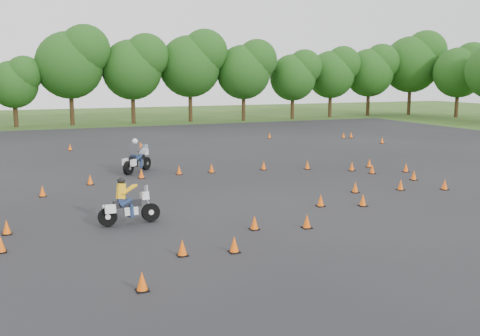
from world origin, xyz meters
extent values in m
plane|color=#2D5119|center=(0.00, 0.00, 0.00)|extent=(140.00, 140.00, 0.00)
plane|color=black|center=(0.00, 6.00, 0.01)|extent=(62.00, 62.00, 0.00)
cone|color=#FF5D0A|center=(-8.95, 1.73, 0.23)|extent=(0.26, 0.26, 0.45)
cone|color=#FF5D0A|center=(9.12, 4.05, 0.23)|extent=(0.26, 0.26, 0.45)
cone|color=#FF5D0A|center=(-5.53, 8.86, 0.23)|extent=(0.26, 0.26, 0.45)
cone|color=#FF5D0A|center=(4.87, 2.75, 0.23)|extent=(0.26, 0.26, 0.45)
cone|color=#FF5D0A|center=(10.15, 22.51, 0.23)|extent=(0.26, 0.26, 0.45)
cone|color=#FF5D0A|center=(-0.74, 20.44, 0.23)|extent=(0.26, 0.26, 0.45)
cone|color=#FF5D0A|center=(8.88, 1.75, 0.23)|extent=(0.26, 0.26, 0.45)
cone|color=#FF5D0A|center=(-3.00, 9.48, 0.23)|extent=(0.26, 0.26, 0.45)
cone|color=#FF5D0A|center=(0.72, 9.65, 0.23)|extent=(0.26, 0.26, 0.45)
cone|color=#FF5D0A|center=(16.46, 20.34, 0.23)|extent=(0.26, 0.26, 0.45)
cone|color=#FF5D0A|center=(-9.07, -0.12, 0.23)|extent=(0.26, 0.26, 0.45)
cone|color=#FF5D0A|center=(7.81, 7.37, 0.23)|extent=(0.26, 0.26, 0.45)
cone|color=#FF5D0A|center=(-4.35, -2.37, 0.23)|extent=(0.26, 0.26, 0.45)
cone|color=#FF5D0A|center=(7.02, 2.42, 0.23)|extent=(0.26, 0.26, 0.45)
cone|color=#FF5D0A|center=(10.22, 5.98, 0.23)|extent=(0.26, 0.26, 0.45)
cone|color=#FF5D0A|center=(3.59, 9.42, 0.23)|extent=(0.26, 0.26, 0.45)
cone|color=#FF5D0A|center=(-2.90, -2.65, 0.23)|extent=(0.26, 0.26, 0.45)
cone|color=#FF5D0A|center=(-7.67, 7.05, 0.23)|extent=(0.26, 0.26, 0.45)
cone|color=#FF5D0A|center=(5.85, 8.68, 0.23)|extent=(0.26, 0.26, 0.45)
cone|color=#FF5D0A|center=(2.20, 1.16, 0.23)|extent=(0.26, 0.26, 0.45)
cone|color=#FF5D0A|center=(3.75, 0.59, 0.23)|extent=(0.26, 0.26, 0.45)
cone|color=#FF5D0A|center=(8.31, 6.27, 0.23)|extent=(0.26, 0.26, 0.45)
cone|color=#FF5D0A|center=(-1.70, 18.63, 0.23)|extent=(0.26, 0.26, 0.45)
cone|color=#FF5D0A|center=(-1.44, -0.77, 0.23)|extent=(0.26, 0.26, 0.45)
cone|color=#FF5D0A|center=(16.54, 16.37, 0.23)|extent=(0.26, 0.26, 0.45)
cone|color=#FF5D0A|center=(15.76, 20.38, 0.23)|extent=(0.26, 0.26, 0.45)
cone|color=#FF5D0A|center=(0.24, -1.27, 0.23)|extent=(0.26, 0.26, 0.45)
cone|color=#FF5D0A|center=(9.32, 7.92, 0.23)|extent=(0.26, 0.26, 0.45)
cone|color=#FF5D0A|center=(-5.92, -4.41, 0.23)|extent=(0.26, 0.26, 0.45)
cone|color=#FF5D0A|center=(-0.99, 9.79, 0.23)|extent=(0.26, 0.26, 0.45)
cone|color=#FF5D0A|center=(-5.37, 21.22, 0.23)|extent=(0.26, 0.26, 0.45)
camera|label=1|loc=(-8.29, -16.25, 4.98)|focal=40.00mm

